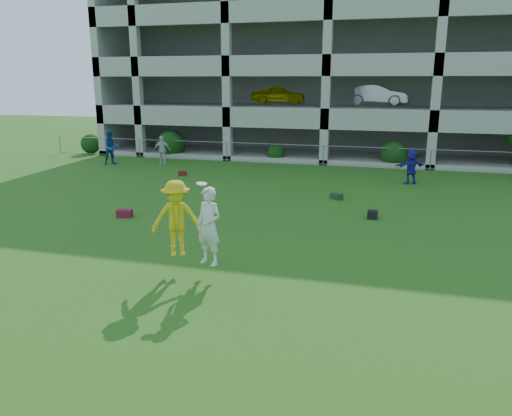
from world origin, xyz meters
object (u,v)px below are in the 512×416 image
(bystander_a, at_px, (111,148))
(bystander_d, at_px, (411,167))
(crate_d, at_px, (373,215))
(bystander_b, at_px, (162,150))
(parking_garage, at_px, (343,64))
(frisbee_contest, at_px, (185,220))

(bystander_a, xyz_separation_m, bystander_d, (17.07, -1.23, -0.17))
(bystander_a, height_order, bystander_d, bystander_a)
(bystander_a, distance_m, crate_d, 17.62)
(bystander_b, distance_m, parking_garage, 15.21)
(parking_garage, bearing_deg, crate_d, -80.27)
(bystander_a, relative_size, parking_garage, 0.07)
(bystander_d, height_order, frisbee_contest, frisbee_contest)
(bystander_a, relative_size, frisbee_contest, 0.94)
(bystander_b, height_order, bystander_d, bystander_b)
(bystander_b, xyz_separation_m, frisbee_contest, (8.31, -15.71, 0.59))
(frisbee_contest, bearing_deg, bystander_d, 66.59)
(bystander_b, bearing_deg, bystander_a, -179.80)
(bystander_d, relative_size, crate_d, 4.74)
(frisbee_contest, bearing_deg, bystander_b, 117.88)
(crate_d, bearing_deg, frisbee_contest, -123.49)
(bystander_d, bearing_deg, frisbee_contest, 36.57)
(bystander_b, xyz_separation_m, bystander_d, (14.20, -2.10, -0.01))
(parking_garage, bearing_deg, bystander_a, -136.22)
(bystander_b, bearing_deg, frisbee_contest, -78.97)
(bystander_a, relative_size, bystander_d, 1.20)
(bystander_d, distance_m, parking_garage, 14.75)
(crate_d, bearing_deg, bystander_d, 78.09)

